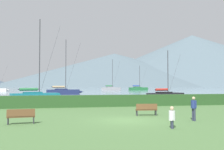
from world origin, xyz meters
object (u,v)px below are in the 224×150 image
at_px(person_seated_viewer, 172,116).
at_px(sailboat_slip_4, 63,91).
at_px(person_standing_walker, 194,107).
at_px(sailboat_slip_6, 139,89).
at_px(sailboat_slip_7, 111,89).
at_px(sailboat_slip_2, 166,95).
at_px(park_bench_near_path, 21,116).
at_px(sailboat_slip_1, 36,96).
at_px(park_bench_under_tree, 146,109).

bearing_deg(person_seated_viewer, sailboat_slip_4, 108.48).
bearing_deg(person_seated_viewer, person_standing_walker, 54.52).
relative_size(sailboat_slip_6, sailboat_slip_7, 0.81).
xyz_separation_m(sailboat_slip_2, park_bench_near_path, (-19.82, -23.52, -0.09)).
distance_m(sailboat_slip_1, person_standing_walker, 27.86).
distance_m(sailboat_slip_7, park_bench_under_tree, 81.61).
xyz_separation_m(sailboat_slip_4, sailboat_slip_7, (19.20, 37.26, -0.02)).
xyz_separation_m(sailboat_slip_1, park_bench_near_path, (1.25, -24.04, -0.17)).
height_order(sailboat_slip_1, person_standing_walker, sailboat_slip_1).
height_order(sailboat_slip_6, sailboat_slip_7, sailboat_slip_7).
bearing_deg(park_bench_near_path, sailboat_slip_1, 86.37).
bearing_deg(person_standing_walker, person_seated_viewer, -145.79).
distance_m(park_bench_under_tree, person_seated_viewer, 5.89).
relative_size(sailboat_slip_2, sailboat_slip_7, 0.66).
relative_size(sailboat_slip_4, park_bench_near_path, 7.74).
relative_size(sailboat_slip_7, person_standing_walker, 7.51).
xyz_separation_m(sailboat_slip_2, sailboat_slip_6, (13.45, 58.55, 0.09)).
distance_m(park_bench_near_path, person_seated_viewer, 9.22).
bearing_deg(park_bench_under_tree, sailboat_slip_1, 121.63).
relative_size(park_bench_under_tree, person_standing_walker, 1.05).
bearing_deg(sailboat_slip_4, sailboat_slip_2, -60.56).
bearing_deg(person_standing_walker, sailboat_slip_4, 91.79).
height_order(sailboat_slip_2, sailboat_slip_6, sailboat_slip_6).
bearing_deg(person_seated_viewer, park_bench_under_tree, 97.17).
height_order(person_seated_viewer, person_standing_walker, person_standing_walker).
bearing_deg(sailboat_slip_2, person_standing_walker, -129.85).
relative_size(sailboat_slip_2, sailboat_slip_6, 0.82).
distance_m(sailboat_slip_6, sailboat_slip_7, 10.97).
distance_m(sailboat_slip_2, person_standing_walker, 25.77).
xyz_separation_m(sailboat_slip_6, person_seated_viewer, (-24.67, -85.37, -0.02)).
bearing_deg(sailboat_slip_7, sailboat_slip_6, -25.13).
relative_size(sailboat_slip_4, sailboat_slip_6, 1.33).
relative_size(sailboat_slip_6, person_standing_walker, 6.06).
relative_size(sailboat_slip_1, park_bench_under_tree, 7.33).
xyz_separation_m(sailboat_slip_2, sailboat_slip_4, (-16.67, 22.31, 0.13)).
distance_m(sailboat_slip_1, sailboat_slip_7, 63.59).
bearing_deg(park_bench_under_tree, sailboat_slip_6, 78.97).
distance_m(sailboat_slip_1, sailboat_slip_4, 22.23).
xyz_separation_m(sailboat_slip_7, park_bench_under_tree, (-13.24, -80.53, -0.20)).
height_order(park_bench_under_tree, person_seated_viewer, person_seated_viewer).
distance_m(person_seated_viewer, person_standing_walker, 3.71).
bearing_deg(park_bench_under_tree, sailboat_slip_7, 86.53).
bearing_deg(sailboat_slip_4, person_standing_walker, -87.38).
height_order(sailboat_slip_1, person_seated_viewer, sailboat_slip_1).
bearing_deg(sailboat_slip_4, sailboat_slip_1, -108.75).
distance_m(sailboat_slip_4, park_bench_near_path, 45.93).
bearing_deg(park_bench_near_path, sailboat_slip_4, 79.46).
xyz_separation_m(park_bench_near_path, person_standing_walker, (11.33, -0.82, 0.44)).
bearing_deg(sailboat_slip_6, person_seated_viewer, -118.14).
relative_size(sailboat_slip_7, person_seated_viewer, 9.91).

